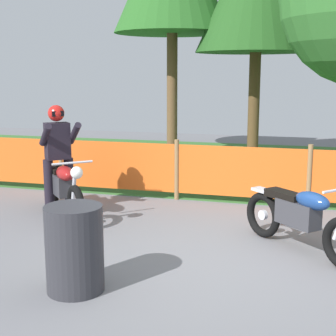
% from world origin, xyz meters
% --- Properties ---
extents(ground, '(24.00, 24.00, 0.02)m').
position_xyz_m(ground, '(0.00, 0.00, -0.01)').
color(ground, slate).
extents(grass_verge, '(24.00, 7.22, 0.01)m').
position_xyz_m(grass_verge, '(0.00, 6.21, 0.01)').
color(grass_verge, '#386B2D').
rests_on(grass_verge, ground).
extents(barrier_fence, '(11.11, 0.08, 1.05)m').
position_xyz_m(barrier_fence, '(-0.00, 2.60, 0.54)').
color(barrier_fence, olive).
rests_on(barrier_fence, ground).
extents(motorcycle_lead, '(1.42, 1.53, 0.94)m').
position_xyz_m(motorcycle_lead, '(-2.52, 1.14, 0.45)').
color(motorcycle_lead, black).
rests_on(motorcycle_lead, ground).
extents(motorcycle_trailing, '(1.48, 1.41, 0.92)m').
position_xyz_m(motorcycle_trailing, '(1.01, 0.49, 0.45)').
color(motorcycle_trailing, black).
rests_on(motorcycle_trailing, ground).
extents(rider_lead, '(0.76, 0.77, 1.69)m').
position_xyz_m(rider_lead, '(-2.67, 1.30, 0.95)').
color(rider_lead, black).
rests_on(rider_lead, ground).
extents(oil_drum, '(0.58, 0.58, 0.88)m').
position_xyz_m(oil_drum, '(-1.16, -1.25, 0.44)').
color(oil_drum, '#2D2D33').
rests_on(oil_drum, ground).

